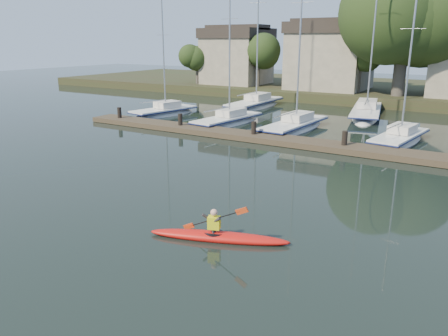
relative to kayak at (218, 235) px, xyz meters
The scene contains 10 objects.
ground 3.00m from the kayak, behind, with size 160.00×160.00×0.00m, color black.
kayak is the anchor object (origin of this frame).
dock 14.29m from the kayak, 102.11° to the left, with size 34.00×2.00×1.80m.
sailboat_0 25.24m from the kayak, 132.89° to the left, with size 3.48×7.67×11.75m.
sailboat_1 20.50m from the kayak, 120.03° to the left, with size 2.97×8.43×13.49m.
sailboat_2 18.94m from the kayak, 105.06° to the left, with size 2.70×9.21×15.05m.
sailboat_3 18.13m from the kayak, 82.48° to the left, with size 3.01×7.71×12.10m.
sailboat_5 29.47m from the kayak, 115.14° to the left, with size 2.38×9.99×16.52m.
sailboat_6 27.29m from the kayak, 94.23° to the left, with size 4.35×11.23×17.48m.
shore 40.40m from the kayak, 91.97° to the left, with size 90.00×25.25×12.75m.
Camera 1 is at (9.98, -11.03, 6.30)m, focal length 35.00 mm.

